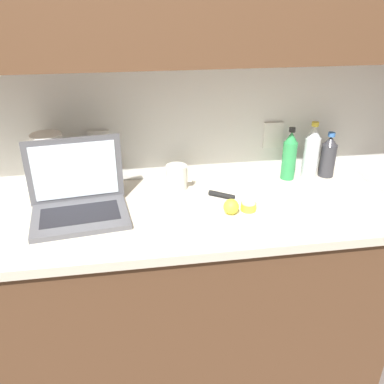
{
  "coord_description": "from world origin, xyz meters",
  "views": [
    {
      "loc": [
        -0.06,
        -1.39,
        1.66
      ],
      "look_at": [
        0.15,
        -0.01,
        0.97
      ],
      "focal_mm": 38.0,
      "sensor_mm": 36.0,
      "label": 1
    }
  ],
  "objects": [
    {
      "name": "lemon_whole_beside",
      "position": [
        0.29,
        -0.08,
        0.93
      ],
      "size": [
        0.06,
        0.06,
        0.06
      ],
      "color": "yellow",
      "rests_on": "cutting_board"
    },
    {
      "name": "paper_towel_roll",
      "position": [
        -0.4,
        0.23,
        1.02
      ],
      "size": [
        0.13,
        0.13,
        0.26
      ],
      "color": "white",
      "rests_on": "counter_unit"
    },
    {
      "name": "cutting_board",
      "position": [
        0.36,
        -0.02,
        0.89
      ],
      "size": [
        0.36,
        0.27,
        0.01
      ],
      "primitive_type": "cube",
      "color": "silver",
      "rests_on": "counter_unit"
    },
    {
      "name": "ground_plane",
      "position": [
        0.0,
        0.0,
        0.0
      ],
      "size": [
        12.0,
        12.0,
        0.0
      ],
      "primitive_type": "plane",
      "color": "#564C47",
      "rests_on": "ground"
    },
    {
      "name": "wall_back",
      "position": [
        0.0,
        0.24,
        1.56
      ],
      "size": [
        5.2,
        0.38,
        2.6
      ],
      "color": "white",
      "rests_on": "ground_plane"
    },
    {
      "name": "laptop",
      "position": [
        -0.28,
        0.04,
        0.95
      ],
      "size": [
        0.39,
        0.31,
        0.28
      ],
      "rotation": [
        0.0,
        0.0,
        0.12
      ],
      "color": "#515156",
      "rests_on": "counter_unit"
    },
    {
      "name": "lemon_half_cut",
      "position": [
        0.37,
        -0.06,
        0.91
      ],
      "size": [
        0.06,
        0.06,
        0.03
      ],
      "color": "yellow",
      "rests_on": "cutting_board"
    },
    {
      "name": "knife",
      "position": [
        0.32,
        0.04,
        0.9
      ],
      "size": [
        0.24,
        0.18,
        0.02
      ],
      "rotation": [
        0.0,
        0.0,
        -0.61
      ],
      "color": "silver",
      "rests_on": "cutting_board"
    },
    {
      "name": "bottle_oil_tall",
      "position": [
        0.74,
        0.22,
        1.01
      ],
      "size": [
        0.07,
        0.07,
        0.26
      ],
      "color": "silver",
      "rests_on": "counter_unit"
    },
    {
      "name": "bottle_water_clear",
      "position": [
        0.82,
        0.22,
        0.98
      ],
      "size": [
        0.07,
        0.07,
        0.21
      ],
      "color": "#333338",
      "rests_on": "counter_unit"
    },
    {
      "name": "measuring_cup",
      "position": [
        0.12,
        0.19,
        0.94
      ],
      "size": [
        0.11,
        0.09,
        0.11
      ],
      "color": "silver",
      "rests_on": "counter_unit"
    },
    {
      "name": "counter_unit",
      "position": [
        -0.02,
        0.0,
        0.45
      ],
      "size": [
        1.97,
        0.62,
        0.89
      ],
      "color": "brown",
      "rests_on": "ground_plane"
    },
    {
      "name": "bottle_green_soda",
      "position": [
        0.63,
        0.22,
        1.0
      ],
      "size": [
        0.06,
        0.06,
        0.24
      ],
      "color": "#2D934C",
      "rests_on": "counter_unit"
    }
  ]
}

